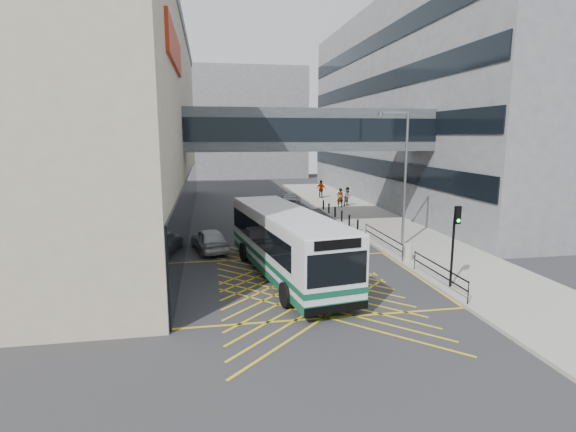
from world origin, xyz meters
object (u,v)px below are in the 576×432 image
car_dark (263,205)px  pedestrian_a (340,198)px  pedestrian_c (321,189)px  car_silver (290,200)px  street_lamp (402,171)px  traffic_light (455,235)px  litter_bin (408,252)px  pedestrian_b (348,197)px  bus (286,242)px  car_white (209,239)px

car_dark → pedestrian_a: bearing=-157.2°
pedestrian_c → car_silver: bearing=91.5°
car_dark → car_silver: size_ratio=1.01×
street_lamp → pedestrian_c: (0.44, 22.17, -3.80)m
car_silver → traffic_light: 25.39m
traffic_light → street_lamp: (0.94, 8.04, 2.28)m
litter_bin → pedestrian_b: 19.62m
street_lamp → pedestrian_c: bearing=105.2°
traffic_light → street_lamp: 8.42m
bus → car_silver: size_ratio=2.54×
bus → pedestrian_c: 28.08m
car_white → pedestrian_a: (12.67, 14.17, 0.36)m
pedestrian_b → bus: bearing=-143.8°
bus → car_dark: bus is taller
car_silver → street_lamp: 18.04m
car_silver → pedestrian_c: 6.76m
car_dark → pedestrian_c: size_ratio=2.49×
car_dark → pedestrian_a: 7.80m
car_white → car_silver: 17.75m
car_white → pedestrian_a: pedestrian_a is taller
bus → street_lamp: 9.89m
street_lamp → car_dark: bearing=132.6°
pedestrian_a → car_dark: bearing=10.4°
street_lamp → pedestrian_a: size_ratio=4.49×
traffic_light → pedestrian_b: bearing=80.7°
car_white → car_dark: (4.96, 13.07, 0.03)m
car_dark → car_silver: car_dark is taller
litter_bin → pedestrian_a: (1.60, 18.77, 0.48)m
bus → street_lamp: (8.21, 4.54, 3.14)m
traffic_light → pedestrian_b: 24.34m
street_lamp → pedestrian_a: street_lamp is taller
car_white → street_lamp: (12.04, -1.26, 4.21)m
traffic_light → street_lamp: bearing=80.1°
traffic_light → pedestrian_a: 23.58m
bus → car_silver: 22.05m
car_silver → pedestrian_a: (4.64, -1.65, 0.34)m
car_white → litter_bin: bearing=144.4°
car_silver → street_lamp: street_lamp is taller
litter_bin → pedestrian_c: pedestrian_c is taller
car_white → street_lamp: street_lamp is taller
traffic_light → pedestrian_b: (2.57, 24.15, -1.58)m
street_lamp → pedestrian_c: size_ratio=4.27×
car_white → litter_bin: 11.99m
car_silver → street_lamp: size_ratio=0.58×
pedestrian_b → street_lamp: bearing=-124.1°
litter_bin → street_lamp: bearing=73.8°
car_white → pedestrian_c: (12.48, 20.91, 0.41)m
car_silver → pedestrian_a: bearing=172.6°
litter_bin → pedestrian_a: bearing=85.1°
car_silver → traffic_light: size_ratio=1.26×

